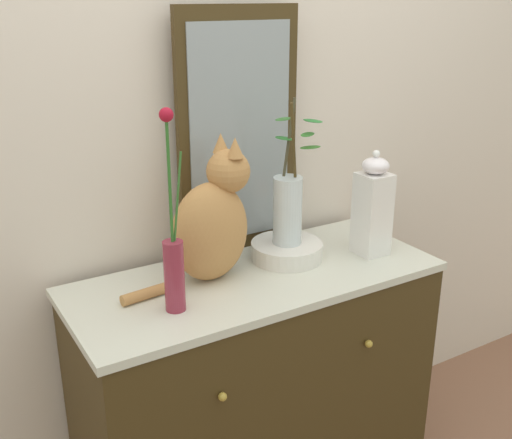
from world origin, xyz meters
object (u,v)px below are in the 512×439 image
object	(u,v)px
vase_slim_green	(174,263)
bowl_porcelain	(287,250)
vase_glass_clear	(288,206)
mirror_leaning	(239,134)
cat_sitting	(213,222)
sideboard	(256,396)
jar_lidded_porcelain	(373,207)

from	to	relation	value
vase_slim_green	bowl_porcelain	size ratio (longest dim) A/B	2.37
bowl_porcelain	vase_glass_clear	size ratio (longest dim) A/B	0.50
mirror_leaning	cat_sitting	bearing A→B (deg)	-138.29
sideboard	vase_slim_green	bearing A→B (deg)	-166.13
cat_sitting	bowl_porcelain	bearing A→B (deg)	1.03
cat_sitting	bowl_porcelain	world-z (taller)	cat_sitting
mirror_leaning	cat_sitting	distance (m)	0.32
bowl_porcelain	jar_lidded_porcelain	xyz separation A→B (m)	(0.26, -0.10, 0.13)
vase_slim_green	vase_glass_clear	size ratio (longest dim) A/B	1.19
sideboard	jar_lidded_porcelain	world-z (taller)	jar_lidded_porcelain
mirror_leaning	vase_glass_clear	xyz separation A→B (m)	(0.08, -0.16, -0.21)
vase_glass_clear	jar_lidded_porcelain	bearing A→B (deg)	-21.76
jar_lidded_porcelain	vase_slim_green	bearing A→B (deg)	-177.92
vase_slim_green	vase_glass_clear	bearing A→B (deg)	16.01
vase_slim_green	vase_glass_clear	distance (m)	0.47
mirror_leaning	vase_slim_green	world-z (taller)	mirror_leaning
sideboard	vase_slim_green	world-z (taller)	vase_slim_green
sideboard	bowl_porcelain	world-z (taller)	bowl_porcelain
cat_sitting	vase_slim_green	world-z (taller)	vase_slim_green
mirror_leaning	vase_glass_clear	bearing A→B (deg)	-62.46
cat_sitting	mirror_leaning	bearing A→B (deg)	41.71
vase_glass_clear	jar_lidded_porcelain	world-z (taller)	vase_glass_clear
sideboard	mirror_leaning	bearing A→B (deg)	72.62
sideboard	bowl_porcelain	xyz separation A→B (m)	(0.15, 0.06, 0.47)
vase_glass_clear	cat_sitting	bearing A→B (deg)	-179.09
bowl_porcelain	jar_lidded_porcelain	bearing A→B (deg)	-21.76
mirror_leaning	vase_slim_green	size ratio (longest dim) A/B	1.42
sideboard	mirror_leaning	world-z (taller)	mirror_leaning
mirror_leaning	jar_lidded_porcelain	bearing A→B (deg)	-37.60
mirror_leaning	jar_lidded_porcelain	world-z (taller)	mirror_leaning
mirror_leaning	bowl_porcelain	world-z (taller)	mirror_leaning
sideboard	vase_slim_green	distance (m)	0.65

